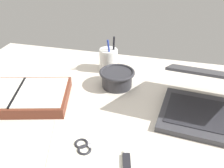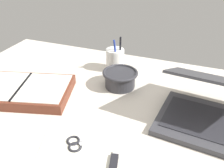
# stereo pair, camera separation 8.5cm
# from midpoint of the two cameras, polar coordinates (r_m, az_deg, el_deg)

# --- Properties ---
(desk_top) EXTENTS (1.40, 1.00, 0.02)m
(desk_top) POSITION_cam_midpoint_polar(r_m,az_deg,el_deg) (0.81, 2.16, -8.80)
(desk_top) COLOR beige
(desk_top) RESTS_ON ground
(laptop) EXTENTS (0.33, 0.33, 0.18)m
(laptop) POSITION_cam_midpoint_polar(r_m,az_deg,el_deg) (0.84, 24.79, -5.24)
(laptop) COLOR #38383D
(laptop) RESTS_ON desk_top
(bowl) EXTENTS (0.14, 0.14, 0.07)m
(bowl) POSITION_cam_midpoint_polar(r_m,az_deg,el_deg) (0.96, 4.42, 1.25)
(bowl) COLOR #2D2D33
(bowl) RESTS_ON desk_top
(pen_cup) EXTENTS (0.08, 0.08, 0.16)m
(pen_cup) POSITION_cam_midpoint_polar(r_m,az_deg,el_deg) (1.07, 3.01, 5.54)
(pen_cup) COLOR white
(pen_cup) RESTS_ON desk_top
(planner) EXTENTS (0.39, 0.30, 0.04)m
(planner) POSITION_cam_midpoint_polar(r_m,az_deg,el_deg) (0.95, -17.45, -1.49)
(planner) COLOR brown
(planner) RESTS_ON desk_top
(scissors) EXTENTS (0.12, 0.11, 0.01)m
(scissors) POSITION_cam_midpoint_polar(r_m,az_deg,el_deg) (0.72, -4.01, -13.32)
(scissors) COLOR #B7B7BC
(scissors) RESTS_ON desk_top
(paper_sheet_front) EXTENTS (0.29, 0.35, 0.00)m
(paper_sheet_front) POSITION_cam_midpoint_polar(r_m,az_deg,el_deg) (0.70, -4.33, -15.70)
(paper_sheet_front) COLOR silver
(paper_sheet_front) RESTS_ON desk_top
(usb_drive) EXTENTS (0.03, 0.07, 0.01)m
(usb_drive) POSITION_cam_midpoint_polar(r_m,az_deg,el_deg) (0.67, 4.21, -17.71)
(usb_drive) COLOR black
(usb_drive) RESTS_ON desk_top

